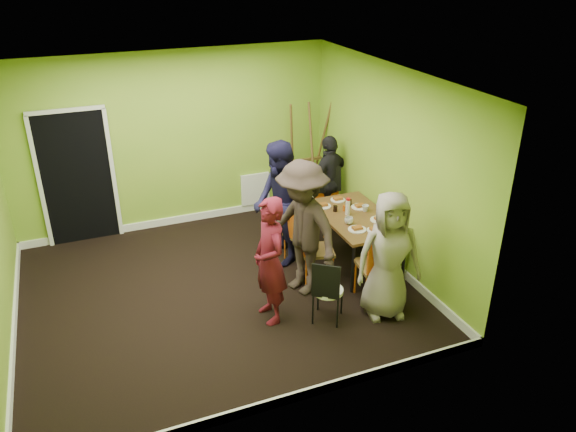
% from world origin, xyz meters
% --- Properties ---
extents(ground, '(5.00, 5.00, 0.00)m').
position_xyz_m(ground, '(0.00, 0.00, 0.00)').
color(ground, black).
rests_on(ground, ground).
extents(room_walls, '(5.04, 4.54, 2.82)m').
position_xyz_m(room_walls, '(-0.02, 0.04, 0.99)').
color(room_walls, '#7AAC2C').
rests_on(room_walls, ground).
extents(dining_table, '(0.90, 1.50, 0.75)m').
position_xyz_m(dining_table, '(2.03, 0.01, 0.70)').
color(dining_table, black).
rests_on(dining_table, ground).
extents(chair_left_far, '(0.44, 0.44, 0.86)m').
position_xyz_m(chair_left_far, '(1.27, 0.35, 0.48)').
color(chair_left_far, '#D35A13').
rests_on(chair_left_far, ground).
extents(chair_left_near, '(0.51, 0.51, 1.01)m').
position_xyz_m(chair_left_near, '(1.25, -0.22, 0.57)').
color(chair_left_near, '#D35A13').
rests_on(chair_left_near, ground).
extents(chair_back_end, '(0.45, 0.53, 1.02)m').
position_xyz_m(chair_back_end, '(2.17, 1.18, 0.72)').
color(chair_back_end, '#D35A13').
rests_on(chair_back_end, ground).
extents(chair_front_end, '(0.49, 0.50, 1.07)m').
position_xyz_m(chair_front_end, '(1.82, -1.01, 0.60)').
color(chair_front_end, '#D35A13').
rests_on(chair_front_end, ground).
extents(chair_bentwood, '(0.46, 0.47, 0.86)m').
position_xyz_m(chair_bentwood, '(1.05, -1.14, 0.47)').
color(chair_bentwood, black).
rests_on(chair_bentwood, ground).
extents(easel, '(0.77, 0.72, 1.92)m').
position_xyz_m(easel, '(2.16, 1.95, 0.95)').
color(easel, brown).
rests_on(easel, ground).
extents(plate_near_left, '(0.24, 0.24, 0.01)m').
position_xyz_m(plate_near_left, '(1.73, 0.45, 0.76)').
color(plate_near_left, white).
rests_on(plate_near_left, dining_table).
extents(plate_near_right, '(0.25, 0.25, 0.01)m').
position_xyz_m(plate_near_right, '(1.84, -0.39, 0.76)').
color(plate_near_right, white).
rests_on(plate_near_right, dining_table).
extents(plate_far_back, '(0.22, 0.22, 0.01)m').
position_xyz_m(plate_far_back, '(2.04, 0.57, 0.76)').
color(plate_far_back, white).
rests_on(plate_far_back, dining_table).
extents(plate_far_front, '(0.21, 0.21, 0.01)m').
position_xyz_m(plate_far_front, '(2.05, -0.50, 0.76)').
color(plate_far_front, white).
rests_on(plate_far_front, dining_table).
extents(plate_wall_back, '(0.24, 0.24, 0.01)m').
position_xyz_m(plate_wall_back, '(2.21, 0.23, 0.76)').
color(plate_wall_back, white).
rests_on(plate_wall_back, dining_table).
extents(plate_wall_front, '(0.25, 0.25, 0.01)m').
position_xyz_m(plate_wall_front, '(2.26, -0.25, 0.76)').
color(plate_wall_front, white).
rests_on(plate_wall_front, dining_table).
extents(thermos, '(0.06, 0.06, 0.22)m').
position_xyz_m(thermos, '(1.94, 0.08, 0.86)').
color(thermos, white).
rests_on(thermos, dining_table).
extents(blue_bottle, '(0.08, 0.08, 0.21)m').
position_xyz_m(blue_bottle, '(2.30, -0.36, 0.86)').
color(blue_bottle, blue).
rests_on(blue_bottle, dining_table).
extents(orange_bottle, '(0.03, 0.03, 0.09)m').
position_xyz_m(orange_bottle, '(1.95, 0.21, 0.79)').
color(orange_bottle, '#D35A13').
rests_on(orange_bottle, dining_table).
extents(glass_mid, '(0.06, 0.06, 0.09)m').
position_xyz_m(glass_mid, '(1.83, 0.24, 0.79)').
color(glass_mid, black).
rests_on(glass_mid, dining_table).
extents(glass_back, '(0.07, 0.07, 0.09)m').
position_xyz_m(glass_back, '(2.11, 0.36, 0.79)').
color(glass_back, black).
rests_on(glass_back, dining_table).
extents(glass_front, '(0.06, 0.06, 0.08)m').
position_xyz_m(glass_front, '(2.14, -0.47, 0.79)').
color(glass_front, black).
rests_on(glass_front, dining_table).
extents(cup_a, '(0.12, 0.12, 0.09)m').
position_xyz_m(cup_a, '(1.82, -0.18, 0.80)').
color(cup_a, white).
rests_on(cup_a, dining_table).
extents(cup_b, '(0.10, 0.10, 0.09)m').
position_xyz_m(cup_b, '(2.22, 0.08, 0.80)').
color(cup_b, white).
rests_on(cup_b, dining_table).
extents(person_standing, '(0.42, 0.60, 1.60)m').
position_xyz_m(person_standing, '(0.45, -0.80, 0.80)').
color(person_standing, '#590F1D').
rests_on(person_standing, ground).
extents(person_left_far, '(0.72, 0.91, 1.79)m').
position_xyz_m(person_left_far, '(1.07, 0.48, 0.90)').
color(person_left_far, '#161434').
rests_on(person_left_far, ground).
extents(person_left_near, '(1.03, 1.33, 1.82)m').
position_xyz_m(person_left_near, '(1.05, -0.36, 0.91)').
color(person_left_near, '#2D221E').
rests_on(person_left_near, ground).
extents(person_back_end, '(0.96, 0.70, 1.51)m').
position_xyz_m(person_back_end, '(2.24, 1.28, 0.75)').
color(person_back_end, black).
rests_on(person_back_end, ground).
extents(person_front_end, '(0.89, 0.68, 1.63)m').
position_xyz_m(person_front_end, '(1.80, -1.24, 0.81)').
color(person_front_end, gray).
rests_on(person_front_end, ground).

